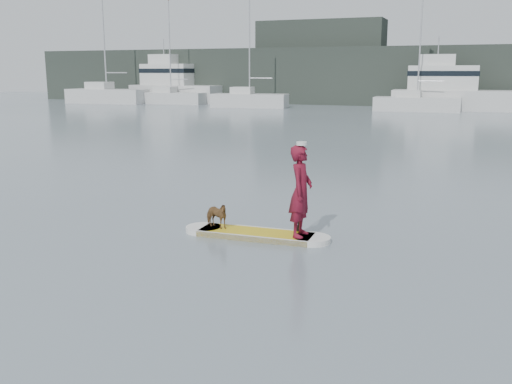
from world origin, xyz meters
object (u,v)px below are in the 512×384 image
(sailboat_c, at_px, (249,99))
(sailboat_d, at_px, (416,102))
(dog, at_px, (216,215))
(sailboat_b, at_px, (171,97))
(paddleboard, at_px, (256,234))
(paddler, at_px, (301,191))
(sailboat_a, at_px, (106,95))
(motor_yacht_b, at_px, (173,85))
(motor_yacht_a, at_px, (449,90))

(sailboat_c, relative_size, sailboat_d, 0.97)
(dog, xyz_separation_m, sailboat_b, (-26.56, 44.30, 0.37))
(paddleboard, distance_m, paddler, 1.43)
(sailboat_c, bearing_deg, sailboat_b, 159.34)
(paddler, distance_m, sailboat_a, 55.67)
(paddleboard, relative_size, sailboat_a, 0.25)
(sailboat_b, bearing_deg, sailboat_a, -169.33)
(paddler, height_order, motor_yacht_b, motor_yacht_b)
(paddler, bearing_deg, sailboat_c, 22.30)
(sailboat_d, distance_m, motor_yacht_a, 4.01)
(sailboat_d, bearing_deg, sailboat_c, -179.43)
(sailboat_c, relative_size, motor_yacht_b, 0.97)
(sailboat_a, xyz_separation_m, sailboat_d, (33.64, -0.65, -0.14))
(paddler, height_order, dog, paddler)
(paddleboard, relative_size, dog, 4.76)
(paddleboard, distance_m, sailboat_c, 45.01)
(dog, xyz_separation_m, motor_yacht_a, (2.36, 44.96, 1.45))
(paddler, relative_size, sailboat_c, 0.18)
(paddleboard, xyz_separation_m, sailboat_b, (-27.51, 44.26, 0.73))
(sailboat_a, xyz_separation_m, motor_yacht_a, (36.20, 2.24, 0.94))
(paddler, bearing_deg, dog, 91.11)
(sailboat_b, xyz_separation_m, sailboat_c, (10.36, -2.65, 0.00))
(dog, distance_m, sailboat_c, 44.69)
(paddler, xyz_separation_m, motor_yacht_b, (-30.02, 47.49, 0.92))
(sailboat_b, xyz_separation_m, motor_yacht_b, (-1.52, 3.27, 1.22))
(sailboat_d, height_order, motor_yacht_b, sailboat_d)
(sailboat_a, distance_m, sailboat_b, 7.46)
(paddleboard, bearing_deg, sailboat_d, 89.19)
(sailboat_d, xyz_separation_m, motor_yacht_b, (-27.87, 5.50, 1.22))
(sailboat_b, distance_m, motor_yacht_a, 28.94)
(dog, height_order, motor_yacht_b, motor_yacht_b)
(sailboat_a, bearing_deg, sailboat_b, 10.40)
(motor_yacht_a, distance_m, motor_yacht_b, 30.55)
(paddleboard, bearing_deg, sailboat_b, 119.47)
(sailboat_b, height_order, motor_yacht_b, sailboat_b)
(paddleboard, relative_size, motor_yacht_a, 0.29)
(sailboat_c, relative_size, motor_yacht_a, 0.95)
(dog, distance_m, motor_yacht_a, 45.05)
(paddler, bearing_deg, sailboat_a, 38.72)
(dog, xyz_separation_m, sailboat_c, (-16.20, 41.65, 0.38))
(sailboat_a, xyz_separation_m, sailboat_b, (7.29, 1.58, -0.14))
(dog, distance_m, sailboat_d, 42.07)
(paddleboard, height_order, sailboat_b, sailboat_b)
(paddleboard, bearing_deg, motor_yacht_b, 119.03)
(dog, distance_m, motor_yacht_b, 55.27)
(paddler, bearing_deg, sailboat_b, 31.52)
(motor_yacht_b, bearing_deg, sailboat_c, -23.07)
(dog, bearing_deg, motor_yacht_a, 15.49)
(sailboat_a, xyz_separation_m, motor_yacht_b, (5.76, 4.85, 1.08))
(sailboat_a, relative_size, sailboat_b, 1.17)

